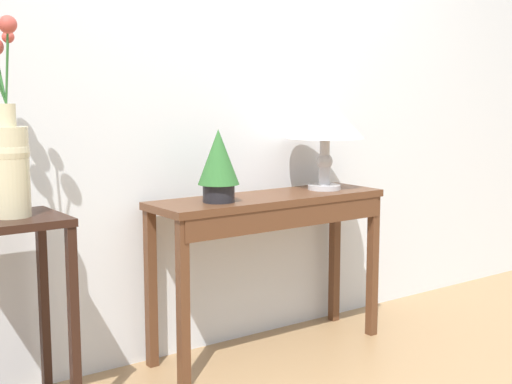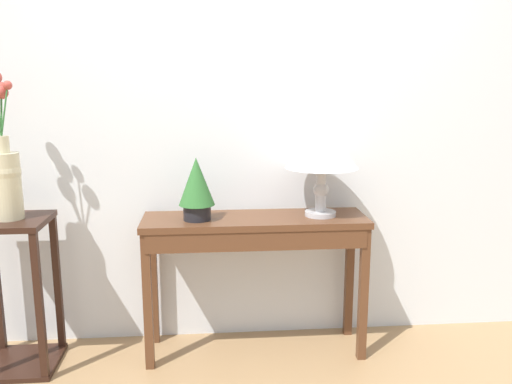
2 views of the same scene
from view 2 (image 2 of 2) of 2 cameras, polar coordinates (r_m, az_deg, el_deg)
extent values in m
cube|color=silver|center=(3.05, -0.74, 10.05)|extent=(9.00, 0.10, 2.80)
cube|color=#56331E|center=(2.87, -0.11, -3.02)|extent=(1.20, 0.36, 0.03)
cube|color=#56331E|center=(2.74, 0.17, -5.23)|extent=(1.14, 0.03, 0.10)
cube|color=#56331E|center=(2.87, -11.46, -11.47)|extent=(0.04, 0.04, 0.74)
cube|color=#56331E|center=(2.96, 11.36, -10.71)|extent=(0.04, 0.04, 0.74)
cube|color=#56331E|center=(3.14, -10.87, -9.38)|extent=(0.04, 0.04, 0.74)
cube|color=#56331E|center=(3.22, 9.90, -8.77)|extent=(0.04, 0.04, 0.74)
cylinder|color=#B7B7BC|center=(2.92, 6.87, -2.28)|extent=(0.17, 0.17, 0.02)
cylinder|color=#B7B7BC|center=(2.90, 6.90, -0.89)|extent=(0.06, 0.06, 0.12)
sphere|color=#B7B7BC|center=(2.89, 6.93, 0.26)|extent=(0.08, 0.08, 0.08)
cylinder|color=#B7B7BC|center=(2.88, 6.96, 1.43)|extent=(0.05, 0.05, 0.12)
cone|color=silver|center=(2.85, 7.04, 4.66)|extent=(0.39, 0.39, 0.21)
cylinder|color=black|center=(2.82, -6.29, -2.16)|extent=(0.14, 0.14, 0.08)
cone|color=#2D662D|center=(2.79, -6.36, 1.14)|extent=(0.19, 0.19, 0.25)
cube|color=black|center=(2.97, -24.74, -2.89)|extent=(0.37, 0.37, 0.03)
cube|color=black|center=(3.24, -23.51, -16.37)|extent=(0.37, 0.37, 0.03)
cube|color=black|center=(2.89, -22.07, -11.20)|extent=(0.04, 0.03, 0.75)
cube|color=black|center=(3.18, -20.39, -8.98)|extent=(0.04, 0.04, 0.75)
cylinder|color=beige|center=(2.93, -25.04, 0.56)|extent=(0.14, 0.14, 0.33)
sphere|color=beige|center=(2.92, -25.16, 1.97)|extent=(0.15, 0.15, 0.15)
cylinder|color=beige|center=(2.90, -25.40, 4.60)|extent=(0.06, 0.06, 0.08)
cylinder|color=#2D662D|center=(2.91, -25.21, 7.86)|extent=(0.04, 0.06, 0.24)
sphere|color=#B7473D|center=(2.92, -24.96, 10.27)|extent=(0.05, 0.05, 0.05)
cylinder|color=#2D662D|center=(2.93, -25.47, 7.50)|extent=(0.02, 0.08, 0.21)
sphere|color=#B7473D|center=(2.96, -25.48, 9.54)|extent=(0.07, 0.07, 0.07)
cylinder|color=#2D662D|center=(2.94, -25.49, 7.74)|extent=(0.03, 0.12, 0.23)
sphere|color=#B7473D|center=(2.99, -25.52, 9.98)|extent=(0.06, 0.06, 0.06)
camera|label=1|loc=(1.81, -91.05, -7.34)|focal=49.70mm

